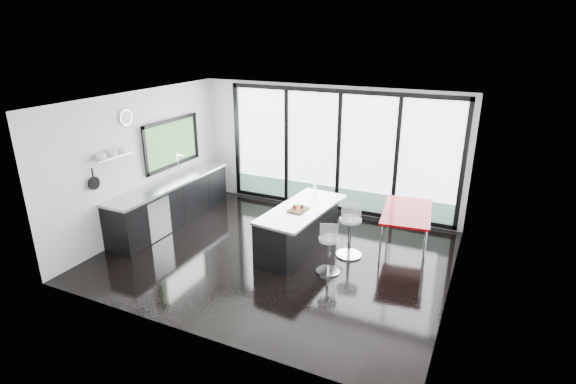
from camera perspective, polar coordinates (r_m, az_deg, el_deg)
The scene contains 11 objects.
floor at distance 8.31m, azimuth -1.52°, elevation -8.02°, with size 6.00×5.00×0.00m, color black.
ceiling at distance 7.42m, azimuth -1.72°, elevation 11.45°, with size 6.00×5.00×0.00m, color white.
wall_back at distance 9.86m, azimuth 6.31°, elevation 4.41°, with size 6.00×0.09×2.80m.
wall_front at distance 5.80m, azimuth -12.90°, elevation -6.11°, with size 6.00×0.00×2.80m, color silver.
wall_left at distance 9.57m, azimuth -17.03°, elevation 4.97°, with size 0.26×5.00×2.80m.
wall_right at distance 7.00m, azimuth 20.87°, elevation -2.31°, with size 0.00×5.00×2.80m, color silver.
counter_cabinets at distance 9.79m, azimuth -14.58°, elevation -1.22°, with size 0.69×3.24×1.36m.
island at distance 8.37m, azimuth 1.33°, elevation -4.53°, with size 1.05×2.13×1.09m.
bar_stool_near at distance 7.66m, azimuth 5.15°, elevation -7.97°, with size 0.40×0.40×0.64m, color silver.
bar_stool_far at distance 8.20m, azimuth 7.83°, elevation -5.69°, with size 0.47×0.47×0.74m, color silver.
red_table at distance 8.61m, azimuth 14.67°, elevation -4.73°, with size 0.84×1.47×0.79m, color #820104.
Camera 1 is at (3.33, -6.53, 3.90)m, focal length 28.00 mm.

